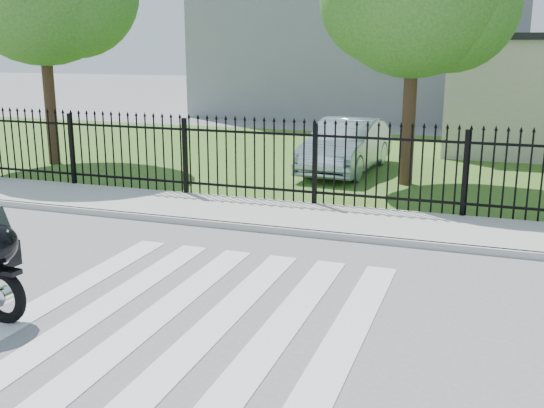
% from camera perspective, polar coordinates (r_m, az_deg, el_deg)
% --- Properties ---
extents(ground, '(120.00, 120.00, 0.00)m').
position_cam_1_polar(ground, '(8.16, -7.80, -10.34)').
color(ground, slate).
rests_on(ground, ground).
extents(crosswalk, '(5.00, 5.50, 0.01)m').
position_cam_1_polar(crosswalk, '(8.16, -7.80, -10.30)').
color(crosswalk, silver).
rests_on(crosswalk, ground).
extents(sidewalk, '(40.00, 2.00, 0.12)m').
position_cam_1_polar(sidewalk, '(12.53, 2.57, -1.20)').
color(sidewalk, '#ADAAA3').
rests_on(sidewalk, ground).
extents(curb, '(40.00, 0.12, 0.12)m').
position_cam_1_polar(curb, '(11.62, 1.14, -2.43)').
color(curb, '#ADAAA3').
rests_on(curb, ground).
extents(grass_strip, '(40.00, 12.00, 0.02)m').
position_cam_1_polar(grass_strip, '(19.20, 8.63, 3.85)').
color(grass_strip, '#386121').
rests_on(grass_strip, ground).
extents(iron_fence, '(26.00, 0.04, 1.80)m').
position_cam_1_polar(iron_fence, '(13.28, 3.86, 3.38)').
color(iron_fence, black).
rests_on(iron_fence, ground).
extents(parked_car, '(1.79, 4.38, 1.41)m').
position_cam_1_polar(parked_car, '(17.32, 6.67, 5.22)').
color(parked_car, '#96A9BD').
rests_on(parked_car, grass_strip).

